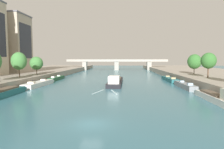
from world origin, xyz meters
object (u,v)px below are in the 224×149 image
moored_boat_left_lone (39,84)px  tree_left_third (36,63)px  barge_midriver (115,81)px  tree_right_distant (209,61)px  tree_left_past_mid (19,61)px  tree_right_nearest (194,62)px  moored_boat_right_end (217,97)px  moored_boat_right_upstream (170,79)px  bridge_far (117,63)px  moored_boat_right_far (185,85)px  moored_boat_left_near (57,78)px

moored_boat_left_lone → tree_left_third: tree_left_third is taller
barge_midriver → tree_right_distant: tree_right_distant is taller
tree_left_past_mid → tree_right_nearest: (53.59, 12.98, -0.28)m
moored_boat_right_end → moored_boat_right_upstream: (-0.03, 31.45, -0.25)m
tree_right_distant → tree_right_nearest: size_ratio=1.01×
tree_right_distant → bridge_far: 78.62m
moored_boat_right_upstream → tree_left_past_mid: 47.61m
moored_boat_right_end → tree_right_nearest: size_ratio=1.97×
moored_boat_right_far → barge_midriver: bearing=158.2°
moored_boat_left_near → barge_midriver: bearing=-24.4°
barge_midriver → tree_left_third: size_ratio=3.79×
bridge_far → tree_right_distant: bearing=-69.8°
moored_boat_left_lone → tree_left_past_mid: tree_left_past_mid is taller
moored_boat_right_far → tree_right_nearest: 18.73m
moored_boat_left_lone → tree_left_past_mid: (-6.09, 1.06, 6.28)m
tree_right_distant → barge_midriver: bearing=172.0°
bridge_far → tree_right_nearest: bearing=-65.6°
moored_boat_right_end → moored_boat_right_upstream: size_ratio=0.89×
moored_boat_right_end → moored_boat_right_far: (-0.13, 15.95, -0.21)m
moored_boat_right_far → tree_left_third: bearing=163.0°
barge_midriver → tree_right_distant: 26.54m
moored_boat_right_end → tree_left_third: (-45.65, 29.84, 5.17)m
moored_boat_right_far → moored_boat_right_upstream: bearing=89.7°
moored_boat_right_far → moored_boat_left_near: bearing=156.8°
moored_boat_right_end → tree_right_distant: (7.29, 19.65, 6.15)m
moored_boat_left_lone → moored_boat_right_upstream: size_ratio=0.96×
tree_right_nearest → bridge_far: size_ratio=0.10×
barge_midriver → moored_boat_right_far: (18.15, -7.27, -0.21)m
moored_boat_left_near → tree_right_distant: bearing=-15.8°
moored_boat_right_upstream → tree_right_nearest: (8.15, 0.23, 6.01)m
moored_boat_right_upstream → tree_right_distant: (7.32, -11.80, 6.40)m
tree_left_past_mid → bridge_far: size_ratio=0.11×
moored_boat_left_lone → moored_boat_right_end: 43.16m
barge_midriver → moored_boat_right_end: bearing=-51.8°
tree_left_past_mid → tree_right_distant: (52.76, 0.95, 0.11)m
barge_midriver → tree_left_past_mid: size_ratio=3.20×
moored_boat_right_far → bridge_far: (-19.73, 77.45, 4.08)m
barge_midriver → tree_right_distant: bearing=-8.0°
tree_left_third → moored_boat_right_far: bearing=-17.0°
moored_boat_left_lone → barge_midriver: bearing=14.8°
moored_boat_right_end → tree_right_nearest: (8.11, 31.68, 5.76)m
tree_left_third → tree_right_distant: (52.94, -10.19, 0.97)m
moored_boat_left_near → tree_left_third: bearing=-151.7°
moored_boat_left_near → tree_right_distant: (47.10, -13.33, 6.43)m
barge_midriver → tree_left_third: (-27.37, 6.62, 5.17)m
tree_left_past_mid → moored_boat_left_lone: bearing=-9.9°
barge_midriver → tree_right_nearest: 28.31m
tree_right_nearest → bridge_far: (-27.97, 61.72, -1.88)m
moored_boat_left_lone → moored_boat_right_far: (39.26, -1.69, 0.03)m
tree_left_third → moored_boat_left_near: bearing=28.3°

